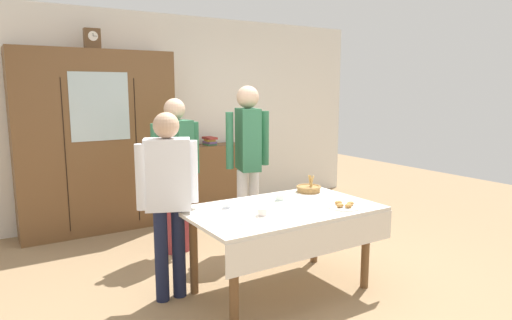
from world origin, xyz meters
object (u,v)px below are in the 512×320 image
mantel_clock (92,39)px  spoon_center (297,195)px  dining_table (284,220)px  tea_cup_far_left (280,198)px  tea_cup_mid_right (228,205)px  spoon_near_left (260,206)px  bookshelf_low (210,178)px  bread_basket (309,188)px  pastry_plate (344,206)px  person_by_cabinet (176,160)px  person_near_right_end (248,150)px  spoon_front_edge (238,225)px  person_behind_table_left (168,189)px  tea_cup_back_edge (262,213)px  book_stack (210,141)px  wall_cabinet (97,142)px

mantel_clock → spoon_center: bearing=-60.9°
dining_table → tea_cup_far_left: size_ratio=12.25×
tea_cup_mid_right → spoon_near_left: (0.27, -0.08, -0.02)m
bookshelf_low → tea_cup_mid_right: bookshelf_low is taller
spoon_near_left → bread_basket: bearing=15.8°
pastry_plate → tea_cup_far_left: bearing=123.8°
bookshelf_low → person_by_cabinet: 1.72m
person_near_right_end → dining_table: bearing=-105.7°
tea_cup_far_left → spoon_center: 0.27m
spoon_center → spoon_front_edge: same height
bread_basket → tea_cup_far_left: bearing=-163.0°
tea_cup_far_left → person_behind_table_left: bearing=170.3°
dining_table → person_behind_table_left: person_behind_table_left is taller
bookshelf_low → tea_cup_back_edge: (-0.90, -2.74, 0.29)m
bookshelf_low → book_stack: 0.53m
person_behind_table_left → mantel_clock: bearing=90.9°
mantel_clock → bread_basket: 3.06m
pastry_plate → person_behind_table_left: bearing=153.6°
dining_table → spoon_center: spoon_center is taller
bread_basket → person_near_right_end: person_near_right_end is taller
tea_cup_far_left → person_behind_table_left: 1.01m
spoon_front_edge → person_by_cabinet: size_ratio=0.07×
spoon_center → bookshelf_low: bearing=84.0°
spoon_center → dining_table: bearing=-140.9°
mantel_clock → person_behind_table_left: mantel_clock is taller
dining_table → spoon_center: (0.38, 0.31, 0.11)m
wall_cabinet → tea_cup_mid_right: (0.51, -2.34, -0.32)m
wall_cabinet → spoon_near_left: (0.77, -2.42, -0.35)m
dining_table → person_by_cabinet: size_ratio=0.98×
pastry_plate → spoon_front_edge: 1.00m
bread_basket → person_near_right_end: 0.82m
spoon_center → book_stack: bearing=84.0°
dining_table → tea_cup_mid_right: bearing=147.8°
book_stack → person_by_cabinet: (-1.02, -1.28, -0.01)m
spoon_front_edge → person_by_cabinet: (0.15, 1.56, 0.25)m
wall_cabinet → pastry_plate: 3.16m
pastry_plate → bread_basket: bearing=79.6°
tea_cup_mid_right → wall_cabinet: bearing=102.2°
spoon_center → spoon_front_edge: bearing=-151.4°
book_stack → tea_cup_mid_right: 2.61m
person_by_cabinet → pastry_plate: bearing=-62.4°
tea_cup_far_left → person_by_cabinet: bearing=114.7°
bread_basket → spoon_near_left: size_ratio=2.02×
bookshelf_low → spoon_near_left: bookshelf_low is taller
tea_cup_mid_right → spoon_front_edge: (-0.16, -0.45, -0.02)m
dining_table → tea_cup_far_left: 0.29m
spoon_front_edge → spoon_near_left: bearing=40.8°
tea_cup_back_edge → book_stack: bearing=71.8°
bookshelf_low → book_stack: bearing=0.0°
person_near_right_end → pastry_plate: bearing=-84.0°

